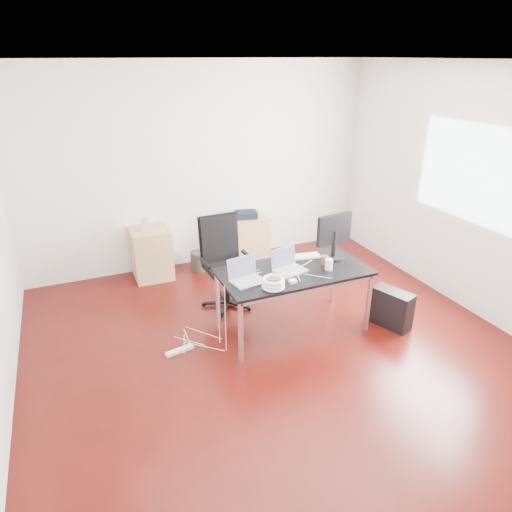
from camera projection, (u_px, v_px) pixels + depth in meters
name	position (u px, v px, depth m)	size (l,w,h in m)	color
room_shell	(283.00, 223.00, 4.24)	(5.00, 5.00, 5.00)	#370906
desk	(294.00, 275.00, 4.89)	(1.60, 0.80, 0.73)	black
office_chair	(224.00, 258.00, 5.48)	(0.50, 0.52, 1.08)	black
filing_cabinet_left	(151.00, 253.00, 6.23)	(0.50, 0.50, 0.70)	#A68353
filing_cabinet_right	(248.00, 238.00, 6.74)	(0.50, 0.50, 0.70)	#A68353
pc_tower	(392.00, 308.00, 5.13)	(0.20, 0.45, 0.44)	black
wastebasket	(199.00, 261.00, 6.50)	(0.24, 0.24, 0.28)	black
power_strip	(179.00, 350.00, 4.75)	(0.30, 0.06, 0.04)	white
laptop_left	(246.00, 276.00, 4.62)	(0.37, 0.31, 0.23)	silver
laptop_right	(288.00, 266.00, 4.84)	(0.38, 0.33, 0.23)	silver
monitor	(334.00, 234.00, 5.07)	(0.45, 0.26, 0.51)	black
keyboard	(301.00, 257.00, 5.17)	(0.44, 0.14, 0.02)	white
cup_white	(329.00, 264.00, 4.86)	(0.08, 0.08, 0.12)	white
cup_brown	(325.00, 260.00, 4.98)	(0.08, 0.08, 0.10)	brown
cable_coil	(273.00, 283.00, 4.48)	(0.24, 0.24, 0.11)	white
power_adapter	(293.00, 281.00, 4.60)	(0.07, 0.07, 0.03)	white
speaker	(145.00, 224.00, 6.01)	(0.09, 0.08, 0.18)	#9E9E9E
navy_garment	(246.00, 215.00, 6.51)	(0.30, 0.24, 0.09)	black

